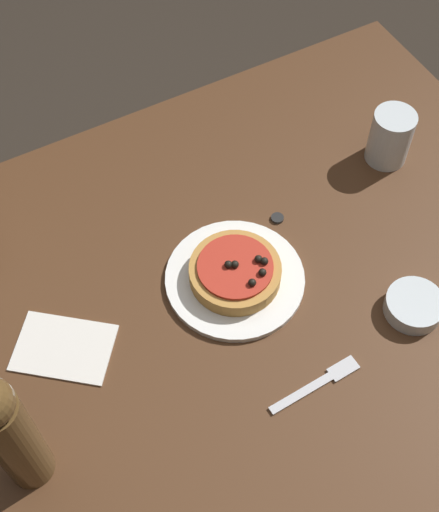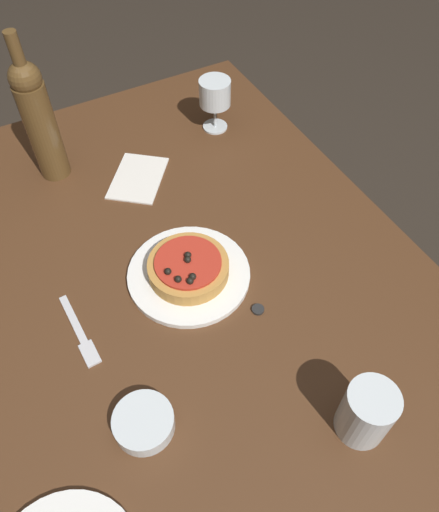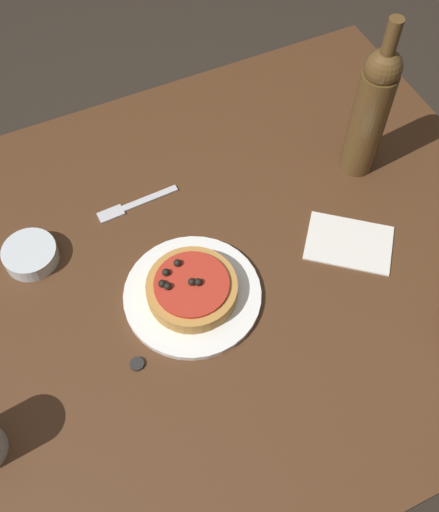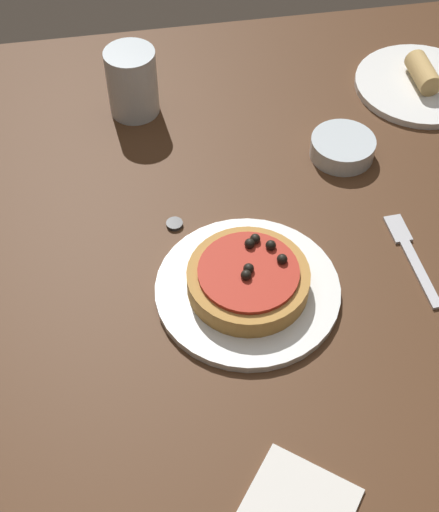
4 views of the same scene
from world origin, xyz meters
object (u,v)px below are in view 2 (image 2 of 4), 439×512
(pizza, at_px, (188,267))
(water_cup, at_px, (366,412))
(wine_bottle, at_px, (39,119))
(fork, at_px, (80,334))
(dining_table, at_px, (172,300))
(bottle_cap, at_px, (258,309))
(dinner_plate, at_px, (189,274))
(side_bowl, at_px, (144,423))
(wine_glass, at_px, (215,94))

(pizza, bearing_deg, water_cup, -164.60)
(wine_bottle, distance_m, fork, 0.49)
(dining_table, height_order, bottle_cap, bottle_cap)
(dinner_plate, distance_m, water_cup, 0.42)
(pizza, height_order, side_bowl, pizza)
(dining_table, distance_m, wine_glass, 0.53)
(side_bowl, bearing_deg, wine_bottle, -4.68)
(water_cup, height_order, bottle_cap, water_cup)
(pizza, relative_size, wine_glass, 1.18)
(wine_glass, distance_m, wine_bottle, 0.42)
(side_bowl, relative_size, fork, 0.60)
(dining_table, height_order, wine_glass, wine_glass)
(wine_bottle, bearing_deg, bottle_cap, -158.43)
(wine_bottle, bearing_deg, water_cup, -163.04)
(pizza, distance_m, side_bowl, 0.31)
(wine_bottle, bearing_deg, pizza, -161.60)
(wine_glass, xyz_separation_m, side_bowl, (-0.64, 0.47, -0.08))
(wine_bottle, xyz_separation_m, fork, (-0.46, 0.09, -0.15))
(water_cup, bearing_deg, dining_table, 19.23)
(dinner_plate, distance_m, wine_bottle, 0.48)
(fork, bearing_deg, dining_table, 99.53)
(side_bowl, bearing_deg, fork, 10.10)
(dining_table, distance_m, fork, 0.22)
(dining_table, relative_size, water_cup, 11.58)
(dining_table, height_order, pizza, pizza)
(wine_bottle, relative_size, water_cup, 3.08)
(wine_bottle, height_order, bottle_cap, wine_bottle)
(pizza, xyz_separation_m, water_cup, (-0.40, -0.11, 0.03))
(pizza, height_order, wine_bottle, wine_bottle)
(dining_table, bearing_deg, wine_glass, -38.86)
(dining_table, distance_m, bottle_cap, 0.21)
(dining_table, relative_size, wine_glass, 9.59)
(dinner_plate, bearing_deg, bottle_cap, -149.46)
(dining_table, bearing_deg, fork, 102.14)
(pizza, relative_size, water_cup, 1.43)
(dinner_plate, height_order, wine_glass, wine_glass)
(water_cup, bearing_deg, bottle_cap, 6.54)
(pizza, distance_m, bottle_cap, 0.16)
(pizza, height_order, fork, pizza)
(wine_glass, bearing_deg, dinner_plate, 145.73)
(pizza, relative_size, fork, 0.96)
(wine_bottle, bearing_deg, side_bowl, 175.32)
(bottle_cap, bearing_deg, dining_table, 37.23)
(side_bowl, height_order, fork, side_bowl)
(wine_glass, bearing_deg, side_bowl, 143.64)
(pizza, xyz_separation_m, wine_bottle, (0.43, 0.14, 0.12))
(dinner_plate, xyz_separation_m, wine_glass, (0.40, -0.27, 0.09))
(pizza, height_order, water_cup, water_cup)
(dining_table, xyz_separation_m, wine_bottle, (0.41, 0.11, 0.24))
(dinner_plate, height_order, side_bowl, side_bowl)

